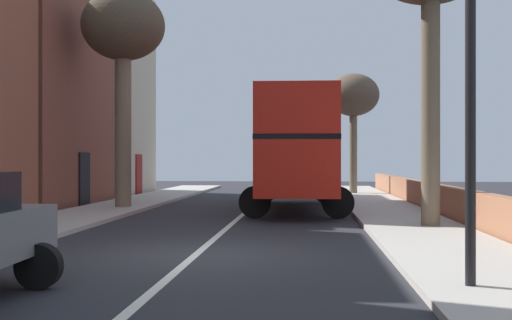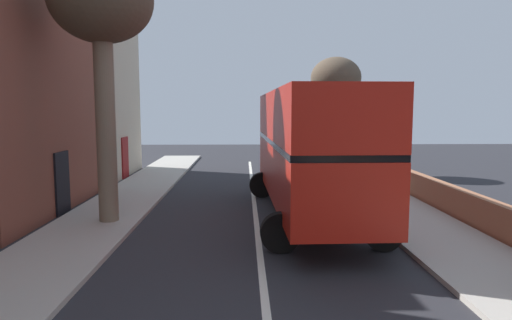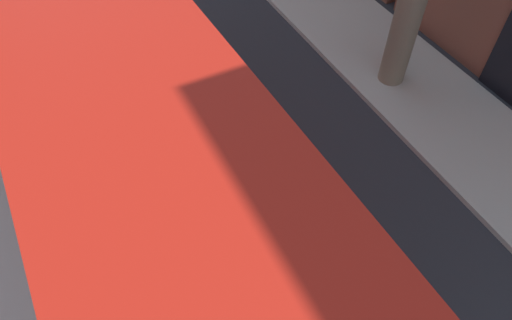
{
  "view_description": "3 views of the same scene",
  "coord_description": "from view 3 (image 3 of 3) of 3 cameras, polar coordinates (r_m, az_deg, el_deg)",
  "views": [
    {
      "loc": [
        2.11,
        -11.97,
        1.8
      ],
      "look_at": [
        0.44,
        8.93,
        1.81
      ],
      "focal_mm": 44.64,
      "sensor_mm": 36.0,
      "label": 1
    },
    {
      "loc": [
        -0.38,
        -3.04,
        3.5
      ],
      "look_at": [
        0.04,
        12.65,
        1.73
      ],
      "focal_mm": 31.58,
      "sensor_mm": 36.0,
      "label": 2
    },
    {
      "loc": [
        2.08,
        16.56,
        7.12
      ],
      "look_at": [
        -0.27,
        11.99,
        0.98
      ],
      "focal_mm": 32.37,
      "sensor_mm": 36.0,
      "label": 3
    }
  ],
  "objects": [
    {
      "name": "double_decker_bus",
      "position": [
        7.17,
        -17.12,
        5.76
      ],
      "size": [
        3.74,
        10.34,
        4.06
      ],
      "color": "#B21C10",
      "rests_on": "ground"
    }
  ]
}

